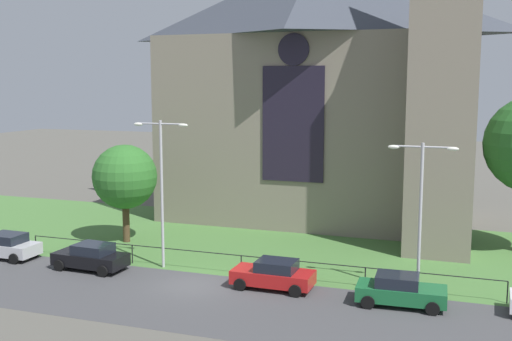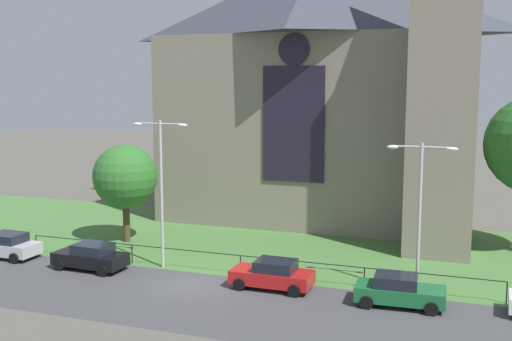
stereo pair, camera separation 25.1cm
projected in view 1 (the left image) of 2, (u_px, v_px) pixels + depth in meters
The scene contains 12 objects.
ground at pixel (256, 240), 42.12m from camera, with size 160.00×160.00×0.00m, color #56544C.
road_asphalt at pixel (177, 298), 30.90m from camera, with size 120.00×8.00×0.01m, color #424244.
grass_verge at pixel (246, 247), 40.25m from camera, with size 120.00×20.00×0.01m, color #477538.
church_building at pixel (322, 86), 47.60m from camera, with size 23.20×16.20×26.00m.
iron_railing at pixel (241, 258), 34.41m from camera, with size 27.48×0.07×1.13m.
tree_left_near at pixel (125, 177), 41.14m from camera, with size 4.26×4.26×6.54m.
streetlamp_near at pixel (162, 175), 35.24m from camera, with size 3.37×0.26×8.49m.
streetlamp_far at pixel (421, 198), 30.68m from camera, with size 3.37×0.26×7.67m.
parked_car_silver at pixel (5, 246), 37.83m from camera, with size 4.24×2.09×1.51m.
parked_car_black at pixel (91, 257), 35.43m from camera, with size 4.28×2.18×1.51m.
parked_car_red at pixel (274, 275), 32.18m from camera, with size 4.22×2.07×1.51m.
parked_car_green at pixel (400, 290), 29.73m from camera, with size 4.28×2.18×1.51m.
Camera 1 is at (13.43, -28.78, 10.60)m, focal length 43.75 mm.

